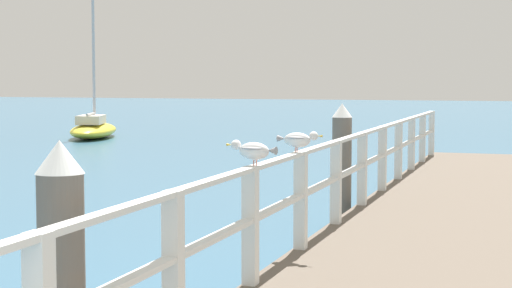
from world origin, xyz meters
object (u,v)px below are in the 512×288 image
seagull_foreground (253,150)px  dock_piling_far (342,164)px  dock_piling_near (62,285)px  seagull_background (298,139)px  boat_1 (93,128)px

seagull_foreground → dock_piling_far: bearing=12.9°
dock_piling_near → dock_piling_far: same height
dock_piling_far → seagull_background: 3.81m
dock_piling_near → seagull_background: size_ratio=3.68×
dock_piling_near → boat_1: 25.34m
dock_piling_far → boat_1: (-12.27, 14.59, -0.55)m
dock_piling_near → seagull_foreground: 2.57m
dock_piling_far → boat_1: 19.08m
dock_piling_near → dock_piling_far: (0.00, 7.57, 0.00)m
dock_piling_near → boat_1: bearing=119.0°
dock_piling_far → seagull_background: bearing=-84.1°
dock_piling_near → seagull_foreground: (0.37, 2.47, 0.62)m
seagull_background → seagull_foreground: bearing=3.4°
dock_piling_near → boat_1: (-12.27, 22.16, -0.55)m
dock_piling_far → seagull_foreground: bearing=-85.8°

